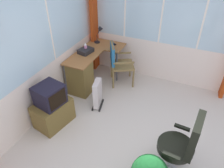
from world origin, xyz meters
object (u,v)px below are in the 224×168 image
Objects in this scene: tv_remote at (113,44)px; paper_tray at (86,51)px; spray_bottle at (86,47)px; wooden_armchair at (117,60)px; office_chair at (183,143)px; desk_lamp at (100,32)px; desk at (82,74)px; tv_on_stand at (52,107)px; space_heater at (98,93)px.

paper_tray is at bearing 178.67° from tv_remote.
spray_bottle reaches higher than wooden_armchair.
office_chair reaches higher than spray_bottle.
desk_lamp reaches higher than tv_remote.
wooden_armchair is (0.21, -0.62, -0.26)m from spray_bottle.
wooden_armchair is at bearing -118.60° from tv_remote.
wooden_armchair is at bearing -124.13° from desk_lamp.
tv_remote reaches higher than desk.
wooden_armchair is 2.38m from office_chair.
desk is at bearing 1.88° from tv_on_stand.
spray_bottle is 2.75m from office_chair.
office_chair is at bearing -117.04° from desk.
spray_bottle is 0.37× the size of space_heater.
spray_bottle is 0.26× the size of tv_on_stand.
desk is 1.33× the size of office_chair.
tv_on_stand is at bearing -175.80° from spray_bottle.
wooden_armchair is (0.24, -0.61, -0.20)m from paper_tray.
paper_tray is 1.45m from tv_on_stand.
spray_bottle is 0.23× the size of wooden_armchair.
spray_bottle is 0.72× the size of paper_tray.
wooden_armchair is at bearing -68.11° from paper_tray.
space_heater is (-0.63, -0.58, -0.50)m from paper_tray.
spray_bottle is at bearing 174.94° from desk_lamp.
desk is 0.81m from wooden_armchair.
desk_lamp is 0.66m from paper_tray.
tv_on_stand is at bearing 146.89° from space_heater.
paper_tray is at bearing 176.65° from desk_lamp.
space_heater is (-1.26, -0.55, -0.69)m from desk_lamp.
tv_on_stand reaches higher than desk.
desk_lamp reaches higher than paper_tray.
space_heater is (-1.25, -0.22, -0.47)m from tv_remote.
office_chair is 1.81× the size of space_heater.
tv_on_stand is (-1.38, -0.09, -0.43)m from paper_tray.
spray_bottle is 1.05m from space_heater.
desk_lamp is at bearing 118.03° from tv_remote.
office_chair is (-1.48, -2.30, -0.27)m from spray_bottle.
wooden_armchair reaches higher than tv_on_stand.
space_heater is at bearing -33.11° from tv_on_stand.
tv_remote is (0.93, -0.32, 0.35)m from desk.
wooden_armchair is (-0.38, -0.24, -0.16)m from tv_remote.
office_chair is at bearing -122.73° from spray_bottle.
wooden_armchair reaches higher than paper_tray.
space_heater is at bearing 64.22° from office_chair.
wooden_armchair reaches higher than tv_remote.
office_chair is at bearing -122.36° from paper_tray.
desk is at bearing 134.85° from wooden_armchair.
desk reaches higher than space_heater.
space_heater is (0.82, 1.70, -0.29)m from office_chair.
office_chair is at bearing -91.63° from tv_on_stand.
spray_bottle is (-0.60, 0.05, -0.13)m from desk_lamp.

